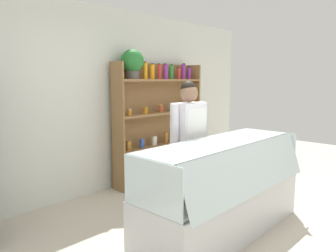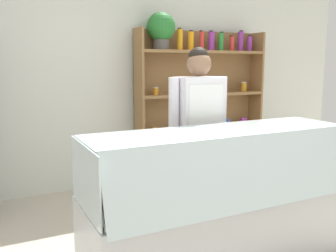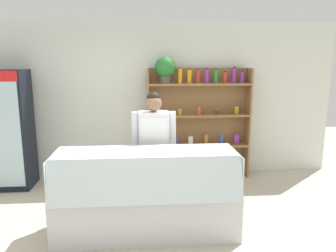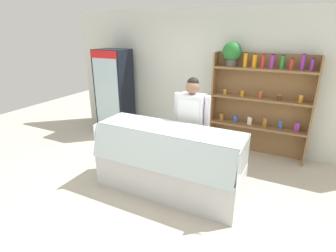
% 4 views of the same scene
% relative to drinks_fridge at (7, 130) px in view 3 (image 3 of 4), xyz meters
% --- Properties ---
extents(ground_plane, '(12.00, 12.00, 0.00)m').
position_rel_drinks_fridge_xyz_m(ground_plane, '(2.20, -1.74, -0.95)').
color(ground_plane, beige).
extents(back_wall, '(6.80, 0.10, 2.70)m').
position_rel_drinks_fridge_xyz_m(back_wall, '(2.20, 0.50, 0.40)').
color(back_wall, silver).
rests_on(back_wall, ground).
extents(drinks_fridge, '(0.72, 0.57, 1.91)m').
position_rel_drinks_fridge_xyz_m(drinks_fridge, '(0.00, 0.00, 0.00)').
color(drinks_fridge, black).
rests_on(drinks_fridge, ground).
extents(shelving_unit, '(1.78, 0.35, 2.10)m').
position_rel_drinks_fridge_xyz_m(shelving_unit, '(3.03, 0.27, 0.28)').
color(shelving_unit, olive).
rests_on(shelving_unit, ground).
extents(deli_display_case, '(2.14, 0.79, 1.01)m').
position_rel_drinks_fridge_xyz_m(deli_display_case, '(2.20, -1.65, -0.64)').
color(deli_display_case, silver).
rests_on(deli_display_case, ground).
extents(shop_clerk, '(0.59, 0.25, 1.64)m').
position_rel_drinks_fridge_xyz_m(shop_clerk, '(2.32, -1.07, 0.02)').
color(shop_clerk, '#4C4233').
rests_on(shop_clerk, ground).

